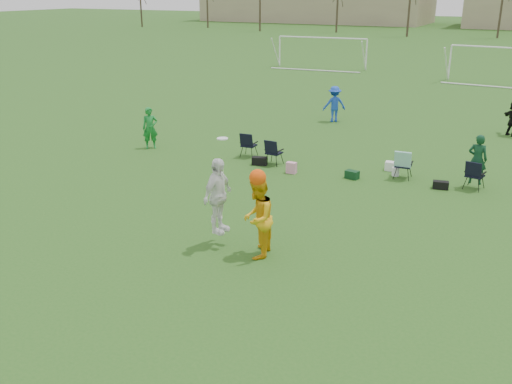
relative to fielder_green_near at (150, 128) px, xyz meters
The scene contains 7 objects.
ground 10.53m from the fielder_green_near, 45.68° to the right, with size 260.00×260.00×0.00m, color #27581B.
fielder_green_near is the anchor object (origin of this frame).
fielder_blue 9.51m from the fielder_green_near, 58.22° to the left, with size 1.12×0.65×1.74m, color blue.
center_contest 10.54m from the fielder_green_near, 40.88° to the right, with size 1.88×1.20×2.89m.
sideline_setup 9.00m from the fielder_green_near, ahead, with size 9.02×2.22×1.81m.
goal_left 26.65m from the fielder_green_near, 95.75° to the left, with size 7.39×0.76×2.46m.
goal_mid 27.01m from the fielder_green_near, 65.17° to the left, with size 7.40×0.63×2.46m.
Camera 1 is at (6.84, -10.74, 6.25)m, focal length 40.00 mm.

